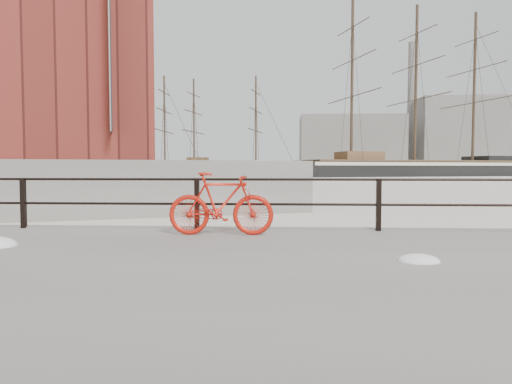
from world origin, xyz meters
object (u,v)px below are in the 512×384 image
(bicycle, at_px, (221,204))
(schooner_left, at_px, (135,177))
(barque_black, at_px, (414,176))
(schooner_mid, at_px, (225,177))
(workboat_far, at_px, (30,181))

(bicycle, xyz_separation_m, schooner_left, (-24.29, 69.00, -0.91))
(barque_black, height_order, schooner_mid, barque_black)
(bicycle, xyz_separation_m, schooner_mid, (-9.20, 72.94, -0.91))
(barque_black, relative_size, schooner_mid, 2.33)
(workboat_far, bearing_deg, bicycle, -80.24)
(barque_black, relative_size, workboat_far, 5.99)
(schooner_left, bearing_deg, bicycle, -68.96)
(barque_black, xyz_separation_m, schooner_mid, (-35.34, -7.16, 0.00))
(schooner_mid, xyz_separation_m, workboat_far, (-19.79, -28.34, 0.00))
(barque_black, height_order, schooner_left, barque_black)
(barque_black, distance_m, workboat_far, 65.57)
(schooner_mid, height_order, workboat_far, schooner_mid)
(bicycle, bearing_deg, schooner_left, 108.45)
(schooner_mid, relative_size, workboat_far, 2.57)
(barque_black, height_order, workboat_far, barque_black)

